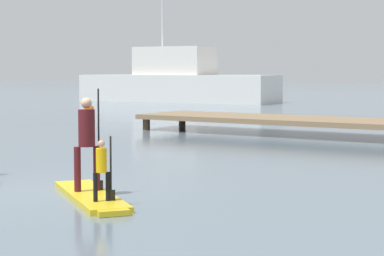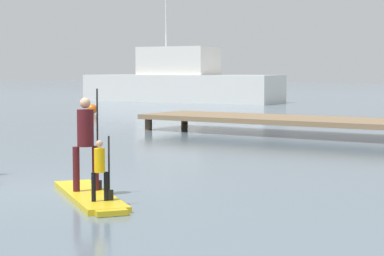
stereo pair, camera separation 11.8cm
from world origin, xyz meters
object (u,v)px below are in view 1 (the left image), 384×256
paddleboard_far (91,196)px  paddler_adult (87,137)px  paddler_child_front (102,167)px  mooring_buoy_mid (89,109)px  fishing_boat_white_large (177,82)px

paddleboard_far → paddler_adult: (-0.25, 0.19, 1.03)m
paddler_child_front → mooring_buoy_mid: paddler_child_front is taller
paddleboard_far → fishing_boat_white_large: 40.46m
paddleboard_far → mooring_buoy_mid: bearing=131.4°
paddler_adult → fishing_boat_white_large: bearing=122.0°
fishing_boat_white_large → paddleboard_far: bearing=-57.9°
paddler_child_front → paddleboard_far: bearing=145.0°
paddleboard_far → fishing_boat_white_large: (-21.50, 34.24, 1.43)m
paddleboard_far → paddler_child_front: 1.01m
mooring_buoy_mid → paddleboard_far: bearing=-48.6°
fishing_boat_white_large → mooring_buoy_mid: size_ratio=28.68×
paddler_child_front → paddler_adult: bearing=144.4°
paddleboard_far → fishing_boat_white_large: bearing=122.1°
paddleboard_far → paddler_adult: size_ratio=1.64×
paddleboard_far → paddler_adult: 1.07m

